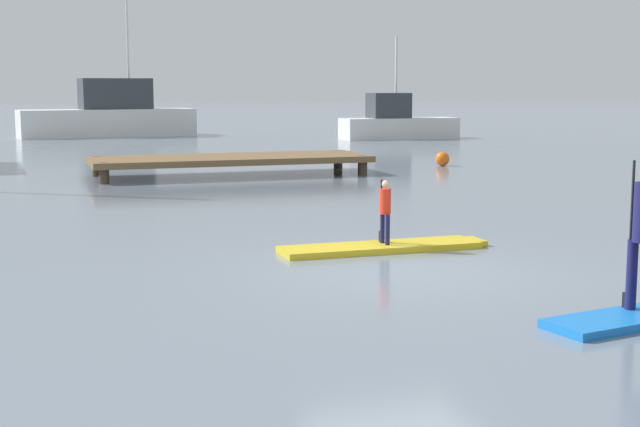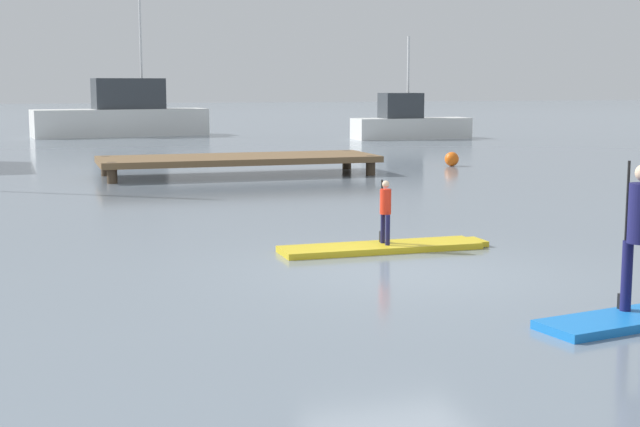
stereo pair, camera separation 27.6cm
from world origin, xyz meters
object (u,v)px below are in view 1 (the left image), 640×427
Objects in this scene: paddler_child_solo at (385,209)px; fishing_boat_green_midground at (397,123)px; motor_boat_small_navy at (110,115)px; paddleboard_near at (384,247)px; mooring_buoy_near at (442,159)px.

fishing_boat_green_midground is at bearing 66.25° from paddler_child_solo.
paddler_child_solo is 0.18× the size of fishing_boat_green_midground.
paddleboard_near is at bearing -88.49° from motor_boat_small_navy.
mooring_buoy_near is at bearing 60.35° from paddler_child_solo.
fishing_boat_green_midground is at bearing 72.38° from mooring_buoy_near.
fishing_boat_green_midground is (12.25, 27.84, 0.74)m from paddleboard_near.
motor_boat_small_navy is at bearing 91.51° from paddleboard_near.
paddler_child_solo is at bearing -119.65° from mooring_buoy_near.
paddleboard_near is at bearing -113.76° from fishing_boat_green_midground.
paddler_child_solo is 0.12× the size of motor_boat_small_navy.
paddleboard_near is 0.63m from paddler_child_solo.
motor_boat_small_navy is (-13.16, 6.62, 0.30)m from fishing_boat_green_midground.
mooring_buoy_near is at bearing -67.55° from motor_boat_small_navy.
fishing_boat_green_midground is 14.99m from mooring_buoy_near.
fishing_boat_green_midground is 14.74m from motor_boat_small_navy.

